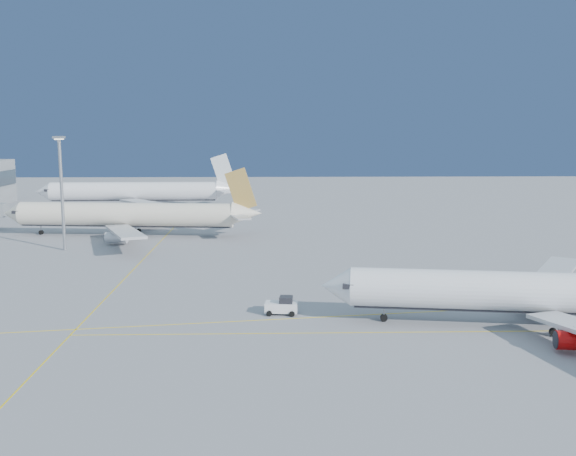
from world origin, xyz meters
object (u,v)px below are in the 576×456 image
at_px(airliner_etihad, 132,215).
at_px(airliner_third, 139,192).
at_px(pushback_tug, 282,306).
at_px(airliner_virgin, 556,294).
at_px(light_mast, 61,184).

height_order(airliner_etihad, airliner_third, airliner_third).
bearing_deg(pushback_tug, airliner_virgin, -5.21).
bearing_deg(airliner_etihad, light_mast, -114.18).
xyz_separation_m(airliner_third, pushback_tug, (44.67, -122.59, -4.22)).
bearing_deg(light_mast, airliner_etihad, 60.15).
bearing_deg(pushback_tug, airliner_etihad, 123.71).
xyz_separation_m(pushback_tug, light_mast, (-45.98, 49.25, 13.19)).
relative_size(airliner_virgin, airliner_etihad, 0.96).
height_order(airliner_virgin, pushback_tug, airliner_virgin).
height_order(airliner_virgin, airliner_third, airliner_third).
bearing_deg(airliner_virgin, pushback_tug, 177.27).
bearing_deg(airliner_virgin, airliner_etihad, 142.15).
relative_size(airliner_virgin, airliner_third, 0.93).
bearing_deg(light_mast, airliner_virgin, -34.60).
xyz_separation_m(airliner_virgin, airliner_third, (-80.47, 129.75, 0.83)).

